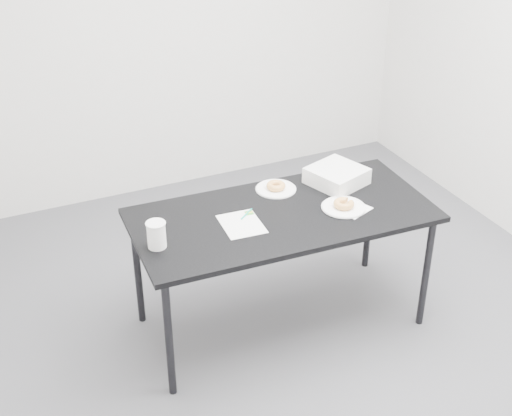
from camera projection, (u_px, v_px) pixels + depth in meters
name	position (u px, v px, depth m)	size (l,w,h in m)	color
floor	(276.00, 330.00, 4.18)	(4.00, 4.00, 0.00)	#4E4E53
wall_back	(156.00, 18.00, 5.08)	(4.00, 0.02, 2.70)	silver
table	(283.00, 222.00, 3.91)	(1.68, 0.84, 0.75)	black
scorecard	(242.00, 224.00, 3.78)	(0.21, 0.26, 0.00)	white
logo_patch	(249.00, 213.00, 3.87)	(0.04, 0.04, 0.00)	green
pen	(247.00, 214.00, 3.86)	(0.01, 0.01, 0.12)	#0D9687
napkin	(352.00, 208.00, 3.92)	(0.17, 0.17, 0.00)	white
plate_near	(344.00, 207.00, 3.92)	(0.25, 0.25, 0.01)	white
donut_near	(344.00, 204.00, 3.91)	(0.12, 0.12, 0.04)	gold
plate_far	(276.00, 189.00, 4.11)	(0.23, 0.23, 0.01)	white
donut_far	(276.00, 186.00, 4.10)	(0.11, 0.11, 0.04)	gold
coffee_cup	(156.00, 235.00, 3.55)	(0.09, 0.09, 0.14)	white
cup_lid	(323.00, 187.00, 4.12)	(0.08, 0.08, 0.01)	white
bakery_box	(337.00, 176.00, 4.15)	(0.29, 0.29, 0.10)	silver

